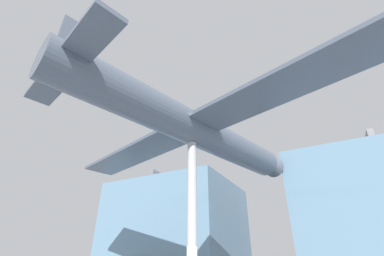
{
  "coord_description": "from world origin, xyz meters",
  "views": [
    {
      "loc": [
        5.32,
        -9.99,
        1.88
      ],
      "look_at": [
        0.0,
        0.0,
        7.9
      ],
      "focal_mm": 24.0,
      "sensor_mm": 36.0,
      "label": 1
    }
  ],
  "objects": [
    {
      "name": "glass_pavilion_left",
      "position": [
        -8.54,
        12.94,
        4.49
      ],
      "size": [
        11.48,
        10.17,
        9.56
      ],
      "color": "#60849E",
      "rests_on": "ground_plane"
    },
    {
      "name": "suspended_airplane",
      "position": [
        0.05,
        0.17,
        7.91
      ],
      "size": [
        18.99,
        15.63,
        3.02
      ],
      "rotation": [
        0.0,
        0.0,
        -0.29
      ],
      "color": "#4C5666",
      "rests_on": "support_pylon_central"
    },
    {
      "name": "support_pylon_central",
      "position": [
        0.0,
        0.0,
        3.53
      ],
      "size": [
        0.43,
        0.43,
        7.06
      ],
      "color": "#B7B7BC",
      "rests_on": "ground_plane"
    }
  ]
}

